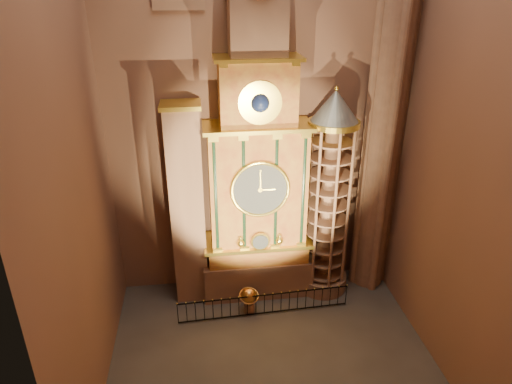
{
  "coord_description": "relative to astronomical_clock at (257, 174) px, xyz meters",
  "views": [
    {
      "loc": [
        -2.65,
        -14.9,
        15.05
      ],
      "look_at": [
        -0.32,
        3.0,
        6.64
      ],
      "focal_mm": 32.0,
      "sensor_mm": 36.0,
      "label": 1
    }
  ],
  "objects": [
    {
      "name": "floor",
      "position": [
        0.0,
        -4.96,
        -6.68
      ],
      "size": [
        14.0,
        14.0,
        0.0
      ],
      "primitive_type": "plane",
      "color": "#383330",
      "rests_on": "ground"
    },
    {
      "name": "wall_back",
      "position": [
        0.0,
        1.04,
        4.32
      ],
      "size": [
        22.0,
        0.0,
        22.0
      ],
      "primitive_type": "plane",
      "rotation": [
        1.57,
        0.0,
        0.0
      ],
      "color": "#90614D",
      "rests_on": "floor"
    },
    {
      "name": "wall_left",
      "position": [
        -7.0,
        -4.96,
        4.32
      ],
      "size": [
        0.0,
        22.0,
        22.0
      ],
      "primitive_type": "plane",
      "rotation": [
        1.57,
        0.0,
        1.57
      ],
      "color": "#90614D",
      "rests_on": "floor"
    },
    {
      "name": "wall_right",
      "position": [
        7.0,
        -4.96,
        4.32
      ],
      "size": [
        0.0,
        22.0,
        22.0
      ],
      "primitive_type": "plane",
      "rotation": [
        1.57,
        0.0,
        -1.57
      ],
      "color": "#90614D",
      "rests_on": "floor"
    },
    {
      "name": "astronomical_clock",
      "position": [
        0.0,
        0.0,
        0.0
      ],
      "size": [
        5.6,
        2.41,
        16.7
      ],
      "color": "#8C634C",
      "rests_on": "floor"
    },
    {
      "name": "portrait_tower",
      "position": [
        -3.4,
        0.02,
        -1.53
      ],
      "size": [
        1.8,
        1.6,
        10.2
      ],
      "color": "#8C634C",
      "rests_on": "floor"
    },
    {
      "name": "stair_turret",
      "position": [
        3.5,
        -0.26,
        -1.41
      ],
      "size": [
        2.5,
        2.5,
        10.8
      ],
      "color": "#8C634C",
      "rests_on": "floor"
    },
    {
      "name": "gothic_pier",
      "position": [
        6.1,
        0.04,
        4.32
      ],
      "size": [
        2.04,
        2.04,
        22.0
      ],
      "color": "#8C634C",
      "rests_on": "floor"
    },
    {
      "name": "celestial_globe",
      "position": [
        -0.66,
        -1.86,
        -5.84
      ],
      "size": [
        1.09,
        1.04,
        1.4
      ],
      "color": "#8C634C",
      "rests_on": "floor"
    },
    {
      "name": "iron_railing",
      "position": [
        0.07,
        -2.14,
        -6.06
      ],
      "size": [
        8.4,
        0.41,
        1.14
      ],
      "color": "black",
      "rests_on": "floor"
    }
  ]
}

